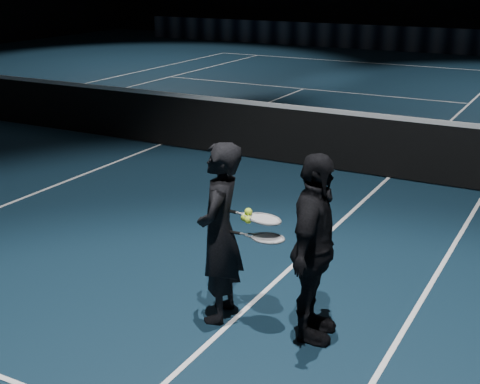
{
  "coord_description": "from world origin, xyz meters",
  "views": [
    {
      "loc": [
        6.65,
        -9.39,
        2.99
      ],
      "look_at": [
        4.15,
        -4.74,
        1.2
      ],
      "focal_mm": 50.0,
      "sensor_mm": 36.0,
      "label": 1
    }
  ],
  "objects_px": {
    "racket_lower": "(268,238)",
    "tennis_balls": "(247,217)",
    "player_a": "(220,233)",
    "player_b": "(314,249)",
    "racket_upper": "(265,219)"
  },
  "relations": [
    {
      "from": "player_a",
      "to": "player_b",
      "type": "height_order",
      "value": "same"
    },
    {
      "from": "racket_upper",
      "to": "tennis_balls",
      "type": "bearing_deg",
      "value": -170.43
    },
    {
      "from": "player_a",
      "to": "racket_upper",
      "type": "relative_size",
      "value": 2.37
    },
    {
      "from": "player_b",
      "to": "racket_lower",
      "type": "xyz_separation_m",
      "value": [
        -0.4,
        -0.03,
        0.03
      ]
    },
    {
      "from": "player_a",
      "to": "racket_upper",
      "type": "distance_m",
      "value": 0.44
    },
    {
      "from": "player_a",
      "to": "tennis_balls",
      "type": "bearing_deg",
      "value": 81.34
    },
    {
      "from": "player_b",
      "to": "racket_upper",
      "type": "xyz_separation_m",
      "value": [
        -0.45,
        0.01,
        0.18
      ]
    },
    {
      "from": "player_a",
      "to": "racket_lower",
      "type": "distance_m",
      "value": 0.45
    },
    {
      "from": "player_b",
      "to": "racket_upper",
      "type": "distance_m",
      "value": 0.49
    },
    {
      "from": "player_a",
      "to": "tennis_balls",
      "type": "height_order",
      "value": "player_a"
    },
    {
      "from": "racket_lower",
      "to": "tennis_balls",
      "type": "xyz_separation_m",
      "value": [
        -0.19,
        -0.01,
        0.16
      ]
    },
    {
      "from": "racket_lower",
      "to": "tennis_balls",
      "type": "distance_m",
      "value": 0.25
    },
    {
      "from": "player_a",
      "to": "tennis_balls",
      "type": "xyz_separation_m",
      "value": [
        0.25,
        0.02,
        0.19
      ]
    },
    {
      "from": "player_b",
      "to": "tennis_balls",
      "type": "relative_size",
      "value": 13.42
    },
    {
      "from": "player_b",
      "to": "racket_lower",
      "type": "height_order",
      "value": "player_b"
    }
  ]
}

